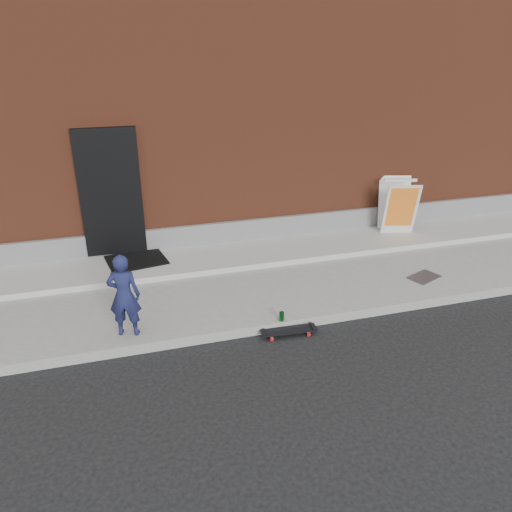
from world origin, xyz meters
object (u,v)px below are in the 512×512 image
object	(u,v)px
child	(124,296)
soda_can	(282,316)
pizza_sign	(398,205)
skateboard	(289,331)

from	to	relation	value
child	soda_can	world-z (taller)	child
child	pizza_sign	size ratio (longest dim) A/B	1.10
child	pizza_sign	distance (m)	5.90
child	skateboard	bearing A→B (deg)	-177.07
child	skateboard	size ratio (longest dim) A/B	1.50
child	skateboard	xyz separation A→B (m)	(2.19, -0.44, -0.67)
pizza_sign	soda_can	world-z (taller)	pizza_sign
pizza_sign	soda_can	size ratio (longest dim) A/B	7.85
soda_can	child	bearing A→B (deg)	172.79
child	soda_can	size ratio (longest dim) A/B	8.61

